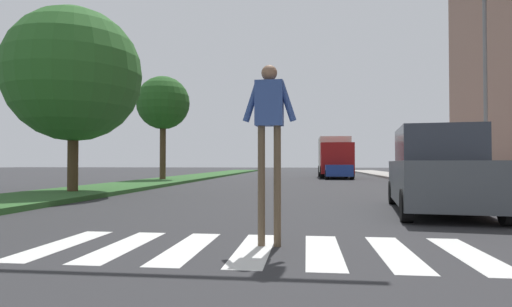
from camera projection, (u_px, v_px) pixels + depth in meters
name	position (u px, v px, depth m)	size (l,w,h in m)	color
ground_plane	(296.00, 180.00, 27.18)	(140.00, 140.00, 0.00)	#2D2D30
crosswalk	(254.00, 249.00, 5.56)	(5.85, 2.20, 0.01)	silver
median_strip	(173.00, 180.00, 26.08)	(3.23, 64.00, 0.15)	#2D5B28
tree_mid	(74.00, 75.00, 14.85)	(4.69, 4.69, 6.43)	#4C3823
tree_far	(163.00, 103.00, 25.51)	(3.20, 3.20, 6.20)	#4C3823
sidewalk_right	(432.00, 181.00, 24.27)	(3.00, 64.00, 0.15)	#9E9991
street_lamp_right	(482.00, 70.00, 15.82)	(1.02, 0.24, 7.50)	slate
pedestrian_performer	(269.00, 125.00, 5.81)	(0.75, 0.25, 2.49)	brown
suv_crossing	(438.00, 172.00, 9.73)	(2.50, 4.81, 1.97)	#474C51
sedan_midblock	(337.00, 168.00, 30.03)	(1.89, 4.52, 1.62)	navy
sedan_distant	(334.00, 166.00, 41.11)	(1.91, 4.58, 1.66)	black
sedan_far_horizon	(329.00, 166.00, 49.88)	(1.94, 4.09, 1.67)	silver
truck_box_delivery	(335.00, 156.00, 32.37)	(2.40, 6.20, 3.10)	maroon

